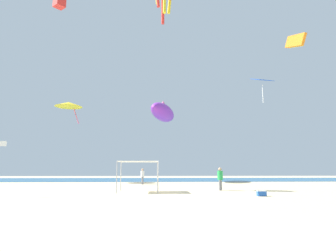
# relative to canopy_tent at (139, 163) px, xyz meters

# --- Properties ---
(ground) EXTENTS (110.00, 110.00, 0.10)m
(ground) POSITION_rel_canopy_tent_xyz_m (2.72, -1.61, -2.28)
(ground) COLOR beige
(ocean_strip) EXTENTS (110.00, 18.46, 0.03)m
(ocean_strip) POSITION_rel_canopy_tent_xyz_m (2.72, 27.04, -2.22)
(ocean_strip) COLOR #28608C
(ocean_strip) RESTS_ON ground
(canopy_tent) EXTENTS (3.07, 2.71, 2.36)m
(canopy_tent) POSITION_rel_canopy_tent_xyz_m (0.00, 0.00, 0.00)
(canopy_tent) COLOR #B2B2B7
(canopy_tent) RESTS_ON ground
(person_near_tent) EXTENTS (0.43, 0.47, 1.83)m
(person_near_tent) POSITION_rel_canopy_tent_xyz_m (-0.11, 11.24, -1.16)
(person_near_tent) COLOR slate
(person_near_tent) RESTS_ON ground
(person_leftmost) EXTENTS (0.45, 0.47, 1.88)m
(person_leftmost) POSITION_rel_canopy_tent_xyz_m (6.74, 1.52, -1.13)
(person_leftmost) COLOR slate
(person_leftmost) RESTS_ON ground
(cooler_box) EXTENTS (0.57, 0.37, 0.35)m
(cooler_box) POSITION_rel_canopy_tent_xyz_m (8.23, -3.80, -2.06)
(cooler_box) COLOR blue
(cooler_box) RESTS_ON ground
(kite_inflatable_purple) EXTENTS (5.27, 9.03, 3.17)m
(kite_inflatable_purple) POSITION_rel_canopy_tent_xyz_m (2.52, 20.10, 8.00)
(kite_inflatable_purple) COLOR purple
(kite_delta_yellow) EXTENTS (4.96, 4.96, 2.94)m
(kite_delta_yellow) POSITION_rel_canopy_tent_xyz_m (-10.85, 17.75, 8.54)
(kite_delta_yellow) COLOR yellow
(kite_diamond_blue) EXTENTS (2.95, 2.87, 3.75)m
(kite_diamond_blue) POSITION_rel_canopy_tent_xyz_m (16.51, 16.30, 11.91)
(kite_diamond_blue) COLOR blue
(kite_parafoil_orange) EXTENTS (0.61, 3.96, 2.41)m
(kite_parafoil_orange) POSITION_rel_canopy_tent_xyz_m (15.01, 3.47, 11.99)
(kite_parafoil_orange) COLOR orange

